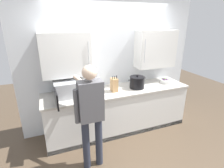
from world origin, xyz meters
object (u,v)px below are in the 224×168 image
(stock_pot, at_px, (137,82))
(knife_block, at_px, (114,85))
(microwave_oven, at_px, (68,89))
(thermos_flask, at_px, (97,87))
(person_figure, at_px, (91,110))
(fruit_bowl, at_px, (166,81))

(stock_pot, xyz_separation_m, knife_block, (-0.49, 0.00, 0.01))
(microwave_oven, xyz_separation_m, thermos_flask, (0.52, -0.08, -0.01))
(stock_pot, height_order, person_figure, person_figure)
(stock_pot, xyz_separation_m, fruit_bowl, (0.75, 0.05, -0.08))
(knife_block, bearing_deg, fruit_bowl, 2.03)
(stock_pot, distance_m, knife_block, 0.49)
(knife_block, distance_m, fruit_bowl, 1.24)
(stock_pot, bearing_deg, fruit_bowl, 3.65)
(thermos_flask, relative_size, knife_block, 0.81)
(microwave_oven, height_order, stock_pot, microwave_oven)
(thermos_flask, relative_size, stock_pot, 0.66)
(microwave_oven, distance_m, thermos_flask, 0.52)
(person_figure, bearing_deg, knife_block, 47.70)
(microwave_oven, distance_m, knife_block, 0.86)
(fruit_bowl, bearing_deg, microwave_oven, 178.78)
(thermos_flask, relative_size, fruit_bowl, 0.96)
(microwave_oven, relative_size, person_figure, 0.47)
(fruit_bowl, bearing_deg, stock_pot, -176.35)
(stock_pot, xyz_separation_m, person_figure, (-1.14, -0.71, -0.04))
(microwave_oven, relative_size, stock_pot, 1.96)
(microwave_oven, xyz_separation_m, knife_block, (0.85, -0.09, -0.01))
(stock_pot, relative_size, fruit_bowl, 1.46)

